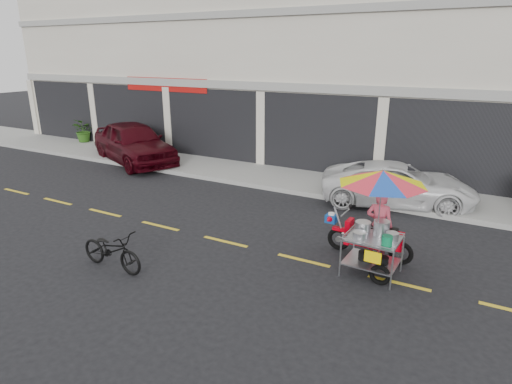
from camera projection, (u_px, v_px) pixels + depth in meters
The scene contains 10 objects.
ground at pixel (303, 260), 9.23m from camera, with size 90.00×90.00×0.00m, color black.
sidewalk at pixel (369, 189), 13.80m from camera, with size 45.00×3.00×0.15m, color gray.
shophouse_block at pixel (493, 54), 15.46m from camera, with size 36.00×8.11×10.40m.
centerline at pixel (304, 260), 9.23m from camera, with size 42.00×0.10×0.01m, color gold.
maroon_sedan at pixel (134, 143), 17.16m from camera, with size 1.96×4.88×1.66m, color #33030A.
white_pickup at pixel (398, 184), 12.51m from camera, with size 2.02×4.38×1.22m, color silver.
plant_tall at pixel (84, 130), 20.53m from camera, with size 1.01×0.87×1.12m, color #275316.
plant_short at pixel (110, 140), 18.60m from camera, with size 0.57×0.57×1.02m, color #275316.
near_bicycle at pixel (112, 250), 8.77m from camera, with size 0.56×1.60×0.84m, color black.
food_vendor_rig at pixel (379, 205), 8.51m from camera, with size 2.19×1.82×2.21m.
Camera 1 is at (3.09, -7.79, 4.28)m, focal length 30.00 mm.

